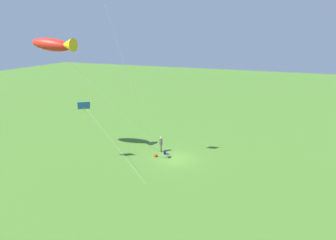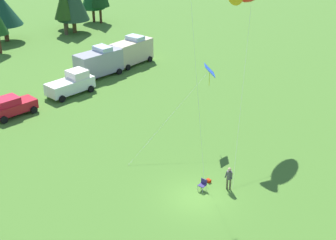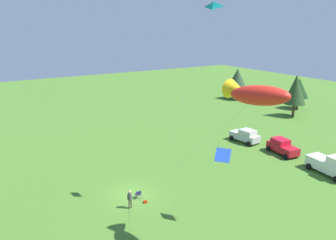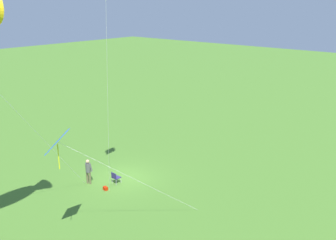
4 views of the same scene
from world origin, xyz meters
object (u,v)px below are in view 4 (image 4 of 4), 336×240
(backpack_on_grass, at_px, (105,188))
(folding_chair, at_px, (115,177))
(kite_diamond_blue, at_px, (60,144))
(person_kite_flyer, at_px, (88,170))

(backpack_on_grass, bearing_deg, folding_chair, -169.63)
(folding_chair, distance_m, backpack_on_grass, 1.15)
(kite_diamond_blue, bearing_deg, person_kite_flyer, -135.36)
(person_kite_flyer, height_order, backpack_on_grass, person_kite_flyer)
(person_kite_flyer, bearing_deg, backpack_on_grass, -99.29)
(folding_chair, relative_size, kite_diamond_blue, 0.10)
(folding_chair, relative_size, backpack_on_grass, 2.56)
(backpack_on_grass, distance_m, kite_diamond_blue, 9.03)
(person_kite_flyer, distance_m, backpack_on_grass, 1.83)
(folding_chair, height_order, kite_diamond_blue, kite_diamond_blue)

